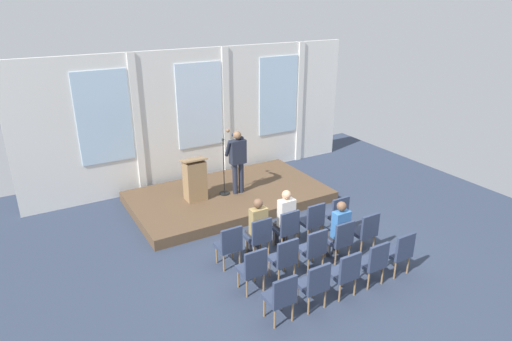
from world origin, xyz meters
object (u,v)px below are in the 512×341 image
chair_r1_c4 (366,230)px  chair_r2_c0 (281,296)px  audience_r0_c2 (285,216)px  chair_r0_c0 (229,244)px  chair_r1_c1 (284,257)px  chair_r1_c2 (314,247)px  chair_r2_c3 (374,261)px  chair_r2_c4 (400,251)px  chair_r2_c2 (345,271)px  speaker (237,157)px  chair_r2_c1 (315,283)px  chair_r1_c0 (253,267)px  chair_r0_c1 (259,235)px  lectern (195,180)px  chair_r0_c4 (337,212)px  mic_stand (224,182)px  audience_r1_c3 (339,228)px  audience_r0_c1 (257,224)px  chair_r0_c3 (313,219)px  chair_r1_c3 (341,238)px  chair_r0_c2 (287,227)px

chair_r1_c4 → chair_r2_c0: size_ratio=1.00×
audience_r0_c2 → chair_r0_c0: bearing=-176.8°
chair_r1_c1 → chair_r1_c2: same height
audience_r0_c2 → chair_r2_c3: bearing=-70.7°
chair_r0_c0 → chair_r2_c4: (2.79, -1.92, 0.00)m
audience_r0_c2 → chair_r2_c2: size_ratio=1.47×
speaker → chair_r2_c1: 4.73m
chair_r1_c0 → audience_r0_c2: bearing=36.6°
speaker → chair_r0_c1: 2.91m
chair_r2_c3 → lectern: bearing=109.1°
audience_r0_c2 → chair_r1_c0: audience_r0_c2 is taller
chair_r0_c4 → speaker: bearing=114.1°
mic_stand → audience_r1_c3: (0.85, -3.64, 0.15)m
chair_r1_c2 → chair_r2_c1: (-0.70, -0.96, 0.00)m
audience_r0_c2 → chair_r2_c3: (0.70, -2.00, -0.23)m
audience_r0_c1 → chair_r1_c2: bearing=-56.1°
chair_r2_c4 → chair_r1_c2: bearing=145.5°
chair_r1_c1 → audience_r1_c3: size_ratio=0.70×
lectern → chair_r0_c1: 2.86m
audience_r1_c3 → chair_r2_c4: (0.70, -1.04, -0.21)m
speaker → chair_r0_c0: size_ratio=1.83×
chair_r2_c4 → chair_r0_c3: bearing=110.0°
chair_r1_c1 → chair_r2_c3: 1.70m
chair_r1_c3 → chair_r2_c3: (0.00, -0.96, 0.00)m
mic_stand → chair_r1_c1: (-0.55, -3.72, -0.07)m
chair_r0_c0 → chair_r0_c1: 0.70m
audience_r0_c2 → chair_r2_c3: size_ratio=1.47×
chair_r0_c0 → chair_r1_c3: size_ratio=1.00×
chair_r2_c4 → chair_r2_c3: bearing=180.0°
chair_r1_c2 → chair_r1_c3: size_ratio=1.00×
chair_r1_c1 → audience_r1_c3: audience_r1_c3 is taller
chair_r1_c0 → chair_r1_c3: same height
speaker → chair_r0_c1: size_ratio=1.83×
chair_r1_c3 → chair_r1_c4: same height
mic_stand → chair_r0_c1: (-0.55, -2.76, -0.07)m
speaker → mic_stand: speaker is taller
audience_r0_c2 → chair_r1_c1: size_ratio=1.47×
mic_stand → chair_r0_c1: mic_stand is taller
chair_r0_c2 → chair_r2_c0: bearing=-126.0°
mic_stand → chair_r0_c1: 2.82m
audience_r0_c2 → lectern: bearing=108.9°
chair_r0_c0 → chair_r1_c0: same height
audience_r0_c2 → chair_r1_c3: size_ratio=1.47×
chair_r1_c2 → speaker: bearing=86.8°
lectern → chair_r0_c3: bearing=-59.9°
chair_r0_c1 → audience_r0_c1: audience_r0_c1 is taller
chair_r0_c3 → chair_r2_c0: same height
chair_r0_c0 → chair_r2_c4: size_ratio=1.00×
chair_r0_c2 → chair_r1_c0: bearing=-145.5°
mic_stand → audience_r0_c2: (0.15, -2.69, 0.16)m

